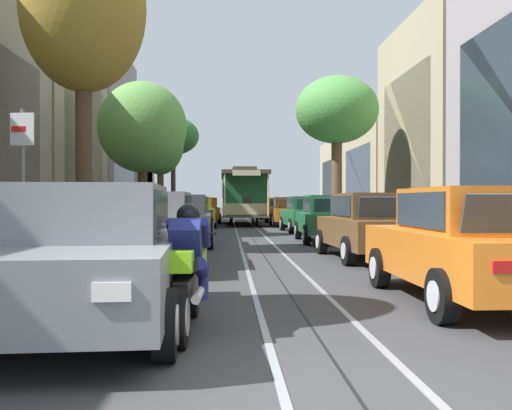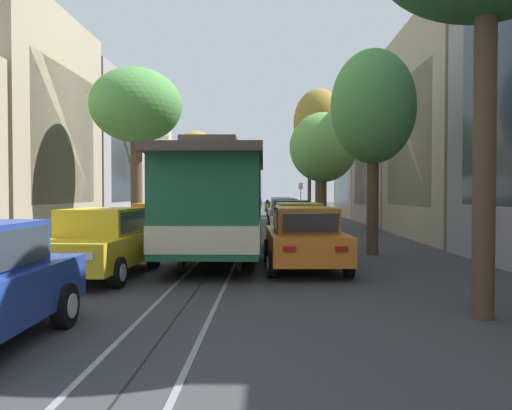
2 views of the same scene
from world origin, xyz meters
The scene contains 27 objects.
ground_plane centered at (0.00, 19.26, 0.00)m, with size 160.00×160.00×0.00m, color #38383A.
trolley_track_rails centered at (0.00, 22.08, 0.00)m, with size 1.14×56.16×0.01m.
building_facade_left centered at (-9.95, 23.83, 4.25)m, with size 5.78×47.86×10.66m.
building_facade_right centered at (9.84, 19.89, 4.30)m, with size 5.51×47.86×9.85m.
parked_car_grey_near_left centered at (-2.42, 2.48, 0.80)m, with size 2.13×4.42×1.58m.
parked_car_grey_second_left centered at (-2.50, 8.03, 0.80)m, with size 2.01×4.36×1.58m.
parked_car_grey_mid_left centered at (-2.36, 13.69, 0.80)m, with size 2.08×4.40×1.58m.
parked_car_navy_fourth_left centered at (-2.59, 19.83, 0.80)m, with size 2.13×4.42×1.58m.
parked_car_yellow_fifth_left centered at (-2.52, 25.61, 0.80)m, with size 2.15×4.42×1.58m.
parked_car_orange_sixth_left centered at (-2.35, 31.08, 0.80)m, with size 2.12×4.41×1.58m.
parked_car_orange_near_right centered at (2.39, 3.75, 0.80)m, with size 2.01×4.37×1.58m.
parked_car_brown_second_right centered at (2.48, 9.48, 0.80)m, with size 2.14×4.42×1.58m.
parked_car_green_mid_right centered at (2.48, 15.01, 0.80)m, with size 2.07×4.39×1.58m.
parked_car_green_fourth_right centered at (2.59, 20.97, 0.80)m, with size 2.12×4.41×1.58m.
parked_car_orange_fifth_right centered at (2.39, 26.37, 0.80)m, with size 2.04×4.38×1.58m.
parked_car_yellow_sixth_right centered at (2.45, 32.34, 0.80)m, with size 2.14×4.42×1.58m.
street_tree_kerb_left_near centered at (-4.81, 2.26, 4.88)m, with size 2.25×2.18×6.42m.
street_tree_kerb_left_second centered at (-4.69, 11.09, 6.37)m, with size 3.25×3.01×8.67m.
street_tree_kerb_left_mid centered at (-4.22, 18.15, 4.23)m, with size 3.42×3.29×6.02m.
street_tree_kerb_left_fourth centered at (-4.71, 28.02, 4.59)m, with size 2.65×2.44×6.44m.
street_tree_kerb_right_near centered at (4.62, 2.07, 4.95)m, with size 3.49×3.79×7.09m.
street_tree_kerb_right_second centered at (4.23, 22.40, 5.61)m, with size 3.90×4.14×7.27m.
cable_car_trolley centered at (0.00, 29.60, 1.66)m, with size 2.65×9.15×3.28m.
motorcycle_with_rider centered at (-1.36, 2.27, 0.65)m, with size 0.56×1.99×1.37m.
pedestrian_on_left_pavement centered at (5.08, 11.50, 0.88)m, with size 0.55×0.33×1.56m.
pedestrian_on_right_pavement centered at (5.99, 9.96, 0.87)m, with size 0.55×0.41×1.55m.
street_sign_post centered at (-3.96, 4.68, 1.71)m, with size 0.36×0.09×2.76m.
Camera 2 is at (-1.44, 43.96, 1.95)m, focal length 35.48 mm.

